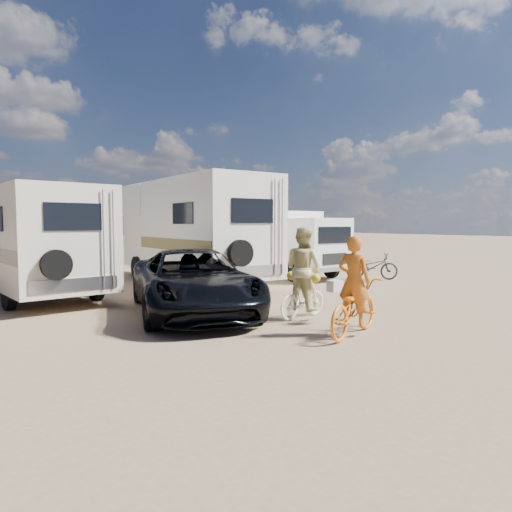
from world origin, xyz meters
TOP-DOWN VIEW (x-y plane):
  - ground at (0.00, 0.00)m, footprint 140.00×140.00m
  - rv_main at (0.16, 6.91)m, footprint 2.69×7.77m
  - rv_left at (-5.03, 7.20)m, footprint 3.05×7.80m
  - box_truck at (4.24, 6.76)m, footprint 2.27×5.54m
  - dark_suv at (-2.45, 1.84)m, footprint 3.99×5.89m
  - bike_man at (-0.98, -1.82)m, footprint 2.10×1.35m
  - bike_woman at (-0.69, -0.04)m, footprint 1.54×0.67m
  - rider_man at (-0.98, -1.82)m, footprint 0.60×0.73m
  - rider_woman at (-0.69, -0.04)m, footprint 0.84×1.00m
  - bike_parked at (6.09, 3.84)m, footprint 1.92×1.68m
  - cooler at (-1.35, 4.47)m, footprint 0.63×0.53m
  - crate at (0.02, 3.10)m, footprint 0.42×0.42m

SIDE VIEW (x-z plane):
  - ground at x=0.00m, z-range 0.00..0.00m
  - crate at x=0.02m, z-range 0.00..0.33m
  - cooler at x=-1.35m, z-range 0.00..0.44m
  - bike_woman at x=-0.69m, z-range 0.00..0.90m
  - bike_parked at x=6.09m, z-range 0.00..1.00m
  - bike_man at x=-0.98m, z-range 0.00..1.04m
  - dark_suv at x=-2.45m, z-range 0.00..1.50m
  - rider_man at x=-0.98m, z-range 0.00..1.70m
  - rider_woman at x=-0.69m, z-range 0.00..1.85m
  - box_truck at x=4.24m, z-range 0.00..2.58m
  - rv_left at x=-5.03m, z-range 0.00..3.05m
  - rv_main at x=0.16m, z-range 0.00..3.57m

